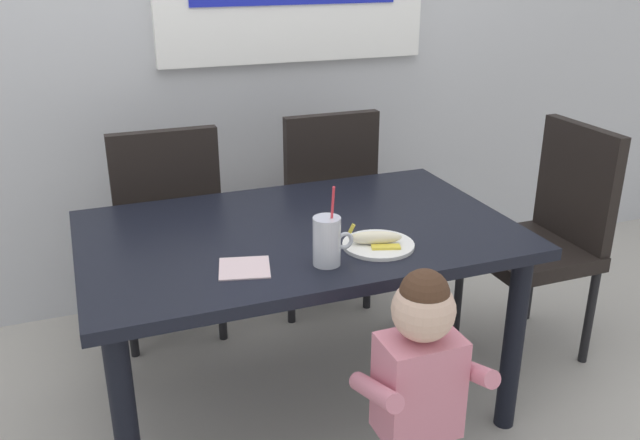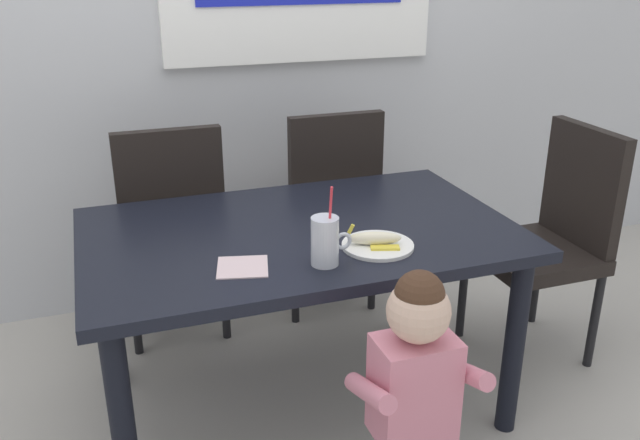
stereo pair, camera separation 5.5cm
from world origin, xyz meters
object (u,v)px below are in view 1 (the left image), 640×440
object	(u,v)px
snack_plate	(378,245)
milk_cup	(327,244)
dining_table	(299,253)
dining_chair_left	(166,222)
dining_chair_far	(548,228)
paper_napkin	(244,268)
toddler_standing	(419,375)
peeled_banana	(376,238)
dining_chair_right	(322,199)

from	to	relation	value
snack_plate	milk_cup	bearing A→B (deg)	-162.98
dining_table	dining_chair_left	xyz separation A→B (m)	(-0.36, 0.66, -0.08)
dining_table	milk_cup	world-z (taller)	milk_cup
dining_chair_far	paper_napkin	size ratio (longest dim) A/B	6.40
milk_cup	snack_plate	xyz separation A→B (m)	(0.20, 0.06, -0.06)
milk_cup	paper_napkin	size ratio (longest dim) A/B	1.68
dining_table	dining_chair_left	distance (m)	0.76
dining_chair_left	paper_napkin	xyz separation A→B (m)	(0.11, -0.89, 0.17)
milk_cup	paper_napkin	xyz separation A→B (m)	(-0.24, 0.06, -0.06)
dining_chair_far	paper_napkin	distance (m)	1.38
dining_chair_far	snack_plate	size ratio (longest dim) A/B	4.17
dining_table	toddler_standing	world-z (taller)	toddler_standing
snack_plate	paper_napkin	distance (m)	0.44
milk_cup	peeled_banana	world-z (taller)	milk_cup
dining_chair_left	toddler_standing	xyz separation A→B (m)	(0.47, -1.32, -0.02)
dining_chair_right	toddler_standing	distance (m)	1.37
dining_chair_far	toddler_standing	xyz separation A→B (m)	(-0.97, -0.70, -0.02)
dining_chair_left	milk_cup	size ratio (longest dim) A/B	3.81
dining_table	toddler_standing	size ratio (longest dim) A/B	1.73
snack_plate	dining_chair_far	bearing A→B (deg)	16.58
toddler_standing	paper_napkin	world-z (taller)	toddler_standing
dining_chair_left	paper_napkin	world-z (taller)	dining_chair_left
dining_table	peeled_banana	size ratio (longest dim) A/B	8.29
dining_chair_left	dining_chair_right	bearing A→B (deg)	-177.55
dining_table	peeled_banana	world-z (taller)	peeled_banana
dining_chair_right	milk_cup	world-z (taller)	milk_cup
snack_plate	peeled_banana	distance (m)	0.03
peeled_banana	dining_chair_left	bearing A→B (deg)	121.18
snack_plate	peeled_banana	size ratio (longest dim) A/B	1.31
peeled_banana	dining_chair_far	bearing A→B (deg)	16.47
dining_chair_right	paper_napkin	world-z (taller)	dining_chair_right
milk_cup	peeled_banana	size ratio (longest dim) A/B	1.44
dining_chair_right	peeled_banana	distance (m)	0.96
dining_chair_far	peeled_banana	bearing A→B (deg)	-73.53
toddler_standing	snack_plate	xyz separation A→B (m)	(0.07, 0.43, 0.19)
dining_chair_right	paper_napkin	xyz separation A→B (m)	(-0.60, -0.92, 0.17)
milk_cup	snack_plate	distance (m)	0.22
dining_chair_right	dining_chair_far	xyz separation A→B (m)	(0.74, -0.65, 0.00)
dining_chair_far	dining_table	bearing A→B (deg)	-88.02
dining_chair_far	snack_plate	world-z (taller)	dining_chair_far
dining_table	dining_chair_far	bearing A→B (deg)	1.98
dining_chair_left	toddler_standing	bearing A→B (deg)	109.83
dining_chair_far	peeled_banana	size ratio (longest dim) A/B	5.48
toddler_standing	milk_cup	xyz separation A→B (m)	(-0.13, 0.37, 0.26)
peeled_banana	paper_napkin	bearing A→B (deg)	-179.71
dining_table	toddler_standing	xyz separation A→B (m)	(0.11, -0.66, -0.10)
toddler_standing	snack_plate	size ratio (longest dim) A/B	3.64
snack_plate	peeled_banana	xyz separation A→B (m)	(-0.01, -0.00, 0.03)
milk_cup	snack_plate	bearing A→B (deg)	17.02
dining_table	dining_chair_far	xyz separation A→B (m)	(1.09, 0.04, -0.08)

